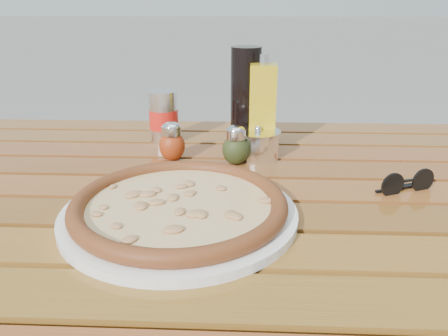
{
  "coord_description": "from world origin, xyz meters",
  "views": [
    {
      "loc": [
        0.03,
        -0.71,
        1.06
      ],
      "look_at": [
        0.0,
        0.02,
        0.78
      ],
      "focal_mm": 35.0,
      "sensor_mm": 36.0,
      "label": 1
    }
  ],
  "objects_px": {
    "table": "(224,225)",
    "sunglasses": "(407,183)",
    "dark_bottle": "(246,98)",
    "parmesan_tin": "(257,144)",
    "oregano_shaker": "(236,146)",
    "olive_oil_cruet": "(262,109)",
    "plate": "(180,214)",
    "pepper_shaker": "(172,142)",
    "soda_can": "(164,117)",
    "pizza": "(179,204)"
  },
  "relations": [
    {
      "from": "sunglasses",
      "to": "dark_bottle",
      "type": "bearing_deg",
      "value": 117.39
    },
    {
      "from": "table",
      "to": "sunglasses",
      "type": "xyz_separation_m",
      "value": [
        0.32,
        -0.0,
        0.09
      ]
    },
    {
      "from": "dark_bottle",
      "to": "pizza",
      "type": "bearing_deg",
      "value": -105.52
    },
    {
      "from": "plate",
      "to": "sunglasses",
      "type": "relative_size",
      "value": 3.35
    },
    {
      "from": "soda_can",
      "to": "parmesan_tin",
      "type": "bearing_deg",
      "value": -25.43
    },
    {
      "from": "table",
      "to": "oregano_shaker",
      "type": "xyz_separation_m",
      "value": [
        0.02,
        0.12,
        0.11
      ]
    },
    {
      "from": "parmesan_tin",
      "to": "oregano_shaker",
      "type": "bearing_deg",
      "value": -139.85
    },
    {
      "from": "dark_bottle",
      "to": "soda_can",
      "type": "bearing_deg",
      "value": 173.99
    },
    {
      "from": "dark_bottle",
      "to": "parmesan_tin",
      "type": "bearing_deg",
      "value": -72.25
    },
    {
      "from": "plate",
      "to": "pizza",
      "type": "bearing_deg",
      "value": 180.0
    },
    {
      "from": "table",
      "to": "pizza",
      "type": "bearing_deg",
      "value": -118.08
    },
    {
      "from": "plate",
      "to": "pepper_shaker",
      "type": "height_order",
      "value": "pepper_shaker"
    },
    {
      "from": "parmesan_tin",
      "to": "sunglasses",
      "type": "bearing_deg",
      "value": -32.96
    },
    {
      "from": "oregano_shaker",
      "to": "parmesan_tin",
      "type": "height_order",
      "value": "oregano_shaker"
    },
    {
      "from": "soda_can",
      "to": "sunglasses",
      "type": "xyz_separation_m",
      "value": [
        0.47,
        -0.27,
        -0.04
      ]
    },
    {
      "from": "pepper_shaker",
      "to": "soda_can",
      "type": "height_order",
      "value": "soda_can"
    },
    {
      "from": "pepper_shaker",
      "to": "olive_oil_cruet",
      "type": "bearing_deg",
      "value": 17.61
    },
    {
      "from": "soda_can",
      "to": "sunglasses",
      "type": "distance_m",
      "value": 0.54
    },
    {
      "from": "table",
      "to": "soda_can",
      "type": "bearing_deg",
      "value": 119.66
    },
    {
      "from": "oregano_shaker",
      "to": "olive_oil_cruet",
      "type": "relative_size",
      "value": 0.39
    },
    {
      "from": "plate",
      "to": "pizza",
      "type": "height_order",
      "value": "pizza"
    },
    {
      "from": "soda_can",
      "to": "olive_oil_cruet",
      "type": "height_order",
      "value": "olive_oil_cruet"
    },
    {
      "from": "pizza",
      "to": "oregano_shaker",
      "type": "xyz_separation_m",
      "value": [
        0.08,
        0.24,
        0.02
      ]
    },
    {
      "from": "oregano_shaker",
      "to": "dark_bottle",
      "type": "bearing_deg",
      "value": 81.06
    },
    {
      "from": "dark_bottle",
      "to": "parmesan_tin",
      "type": "relative_size",
      "value": 2.05
    },
    {
      "from": "table",
      "to": "pizza",
      "type": "distance_m",
      "value": 0.17
    },
    {
      "from": "olive_oil_cruet",
      "to": "sunglasses",
      "type": "bearing_deg",
      "value": -39.93
    },
    {
      "from": "oregano_shaker",
      "to": "soda_can",
      "type": "xyz_separation_m",
      "value": [
        -0.17,
        0.14,
        0.02
      ]
    },
    {
      "from": "olive_oil_cruet",
      "to": "dark_bottle",
      "type": "bearing_deg",
      "value": 130.34
    },
    {
      "from": "dark_bottle",
      "to": "sunglasses",
      "type": "xyz_separation_m",
      "value": [
        0.28,
        -0.25,
        -0.09
      ]
    },
    {
      "from": "oregano_shaker",
      "to": "soda_can",
      "type": "distance_m",
      "value": 0.22
    },
    {
      "from": "pizza",
      "to": "dark_bottle",
      "type": "height_order",
      "value": "dark_bottle"
    },
    {
      "from": "table",
      "to": "parmesan_tin",
      "type": "bearing_deg",
      "value": 68.37
    },
    {
      "from": "plate",
      "to": "oregano_shaker",
      "type": "bearing_deg",
      "value": 71.33
    },
    {
      "from": "table",
      "to": "parmesan_tin",
      "type": "height_order",
      "value": "parmesan_tin"
    },
    {
      "from": "table",
      "to": "plate",
      "type": "relative_size",
      "value": 3.89
    },
    {
      "from": "oregano_shaker",
      "to": "pizza",
      "type": "bearing_deg",
      "value": -108.67
    },
    {
      "from": "dark_bottle",
      "to": "sunglasses",
      "type": "distance_m",
      "value": 0.39
    },
    {
      "from": "pizza",
      "to": "sunglasses",
      "type": "distance_m",
      "value": 0.4
    },
    {
      "from": "pizza",
      "to": "soda_can",
      "type": "height_order",
      "value": "soda_can"
    },
    {
      "from": "oregano_shaker",
      "to": "parmesan_tin",
      "type": "relative_size",
      "value": 0.76
    },
    {
      "from": "pepper_shaker",
      "to": "olive_oil_cruet",
      "type": "height_order",
      "value": "olive_oil_cruet"
    },
    {
      "from": "soda_can",
      "to": "olive_oil_cruet",
      "type": "relative_size",
      "value": 0.57
    },
    {
      "from": "soda_can",
      "to": "parmesan_tin",
      "type": "distance_m",
      "value": 0.24
    },
    {
      "from": "pizza",
      "to": "plate",
      "type": "bearing_deg",
      "value": 0.0
    },
    {
      "from": "table",
      "to": "sunglasses",
      "type": "bearing_deg",
      "value": -0.52
    },
    {
      "from": "pizza",
      "to": "olive_oil_cruet",
      "type": "xyz_separation_m",
      "value": [
        0.14,
        0.32,
        0.07
      ]
    },
    {
      "from": "soda_can",
      "to": "pepper_shaker",
      "type": "bearing_deg",
      "value": -73.01
    },
    {
      "from": "plate",
      "to": "table",
      "type": "bearing_deg",
      "value": 61.92
    },
    {
      "from": "oregano_shaker",
      "to": "sunglasses",
      "type": "bearing_deg",
      "value": -22.93
    }
  ]
}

